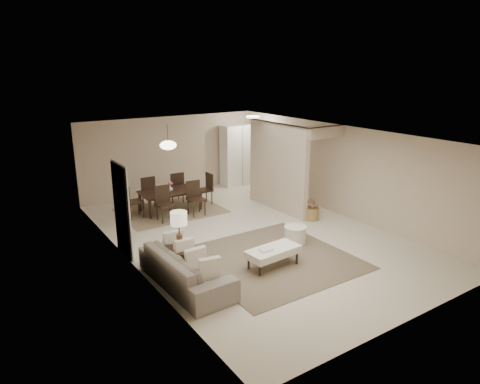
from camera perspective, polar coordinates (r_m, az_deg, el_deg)
floor at (r=10.65m, az=1.35°, el=-5.73°), size 9.00×9.00×0.00m
ceiling at (r=9.98m, az=1.44°, el=7.69°), size 9.00×9.00×0.00m
back_wall at (r=14.08m, az=-9.11°, el=4.88°), size 6.00×0.00×6.00m
left_wall at (r=8.96m, az=-14.62°, el=-2.10°), size 0.00×9.00×9.00m
right_wall at (r=12.15m, az=13.13°, el=2.84°), size 0.00×9.00×9.00m
partition at (r=12.26m, az=5.01°, el=3.32°), size 0.15×2.50×2.50m
doorway at (r=9.58m, az=-15.53°, el=-2.41°), size 0.04×0.90×2.04m
pantry_cabinet at (r=14.92m, az=-0.24°, el=4.95°), size 1.20×0.55×2.10m
flush_light at (r=13.89m, az=1.74°, el=9.99°), size 0.44×0.44×0.05m
living_rug at (r=9.39m, az=4.26°, el=-8.88°), size 3.20×3.20×0.01m
sofa at (r=8.27m, az=-7.25°, el=-10.08°), size 2.36×1.00×0.68m
ottoman_bench at (r=8.93m, az=4.46°, el=-7.97°), size 1.20×0.62×0.41m
side_table at (r=8.57m, az=-7.92°, el=-9.37°), size 0.71×0.71×0.61m
table_lamp at (r=8.24m, az=-8.16°, el=-3.94°), size 0.32×0.32×0.76m
round_pouf at (r=10.19m, az=7.35°, el=-5.68°), size 0.53×0.53×0.41m
wicker_basket at (r=11.78m, az=9.54°, el=-2.88°), size 0.45×0.45×0.33m
dining_rug at (r=12.51m, az=-9.15°, el=-2.48°), size 2.80×2.10×0.01m
dining_table at (r=12.42m, az=-9.21°, el=-1.20°), size 1.71×0.97×0.60m
dining_chairs at (r=12.37m, az=-9.24°, el=-0.41°), size 2.58×1.88×0.96m
vase at (r=12.31m, az=-9.29°, el=0.48°), size 0.18×0.18×0.16m
yellow_mat at (r=14.28m, az=3.34°, el=0.09°), size 1.03×0.68×0.01m
pendant_light at (r=12.04m, az=-9.56°, el=6.18°), size 0.46×0.46×0.71m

